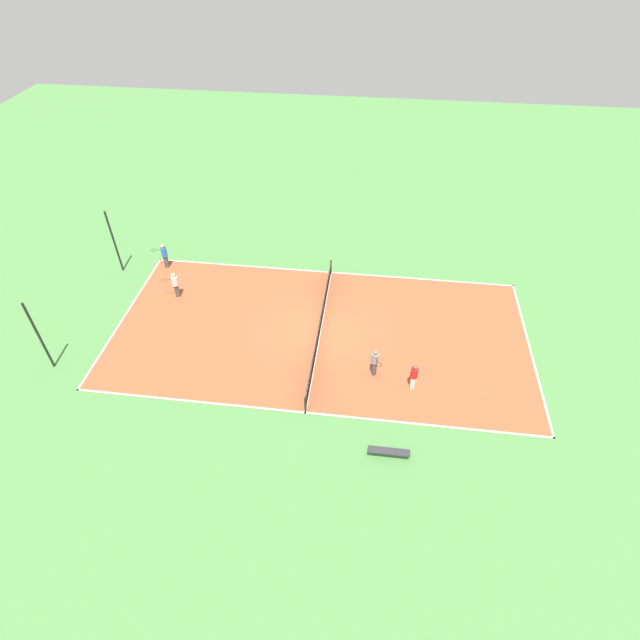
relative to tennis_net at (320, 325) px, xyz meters
name	(u,v)px	position (x,y,z in m)	size (l,w,h in m)	color
ground_plane	(320,332)	(0.00, 0.00, -0.51)	(80.00, 80.00, 0.00)	#518E47
court_surface	(320,332)	(0.00, 0.00, -0.50)	(11.35, 22.74, 0.02)	#B75633
tennis_net	(320,325)	(0.00, 0.00, 0.00)	(11.15, 0.10, 0.96)	black
bench	(389,452)	(-7.53, -3.94, -0.12)	(0.36, 1.81, 0.45)	#333338
player_near_blue	(164,254)	(4.90, 10.58, 0.50)	(0.50, 0.98, 1.71)	#4C4C51
player_near_white	(175,283)	(2.07, 8.87, 0.48)	(0.62, 0.99, 1.69)	#4C4C51
player_coach_red	(414,375)	(-3.41, -5.00, 0.38)	(0.37, 0.37, 1.54)	white
player_baseline_gray	(375,361)	(-2.76, -3.08, 0.47)	(0.99, 0.63, 1.67)	#4C4C51
tennis_ball_left_sideline	(199,265)	(5.33, 8.60, -0.45)	(0.07, 0.07, 0.07)	#CCE033
tennis_ball_midcourt	(480,393)	(-3.41, -8.30, -0.45)	(0.07, 0.07, 0.07)	#CCE033
fence_post_back_left	(39,336)	(-4.26, 13.30, 1.60)	(0.12, 0.12, 4.21)	black
fence_post_back_right	(114,242)	(4.26, 13.30, 1.60)	(0.12, 0.12, 4.21)	black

